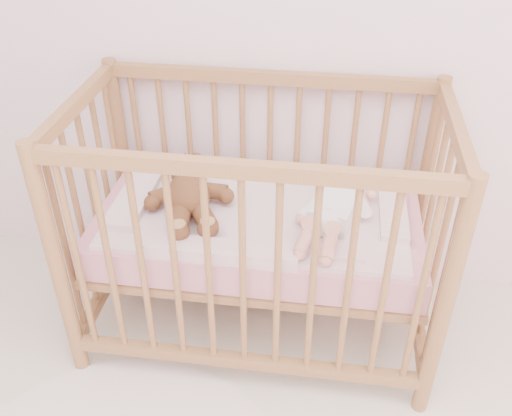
# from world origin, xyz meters

# --- Properties ---
(crib) EXTENTS (1.36, 0.76, 1.00)m
(crib) POSITION_xyz_m (-0.16, 1.60, 0.50)
(crib) COLOR #A47745
(crib) RESTS_ON floor
(mattress) EXTENTS (1.22, 0.62, 0.13)m
(mattress) POSITION_xyz_m (-0.16, 1.60, 0.49)
(mattress) COLOR pink
(mattress) RESTS_ON crib
(blanket) EXTENTS (1.10, 0.58, 0.06)m
(blanket) POSITION_xyz_m (-0.16, 1.60, 0.56)
(blanket) COLOR pink
(blanket) RESTS_ON mattress
(baby) EXTENTS (0.37, 0.58, 0.13)m
(baby) POSITION_xyz_m (0.13, 1.58, 0.64)
(baby) COLOR white
(baby) RESTS_ON blanket
(teddy_bear) EXTENTS (0.48, 0.58, 0.14)m
(teddy_bear) POSITION_xyz_m (-0.41, 1.58, 0.65)
(teddy_bear) COLOR brown
(teddy_bear) RESTS_ON blanket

